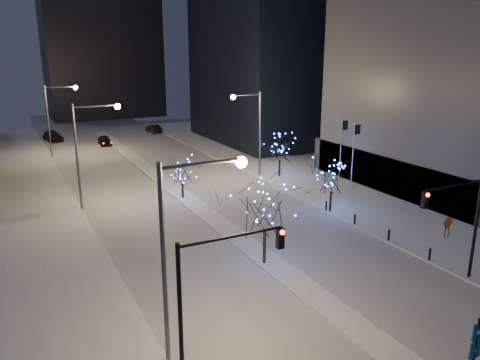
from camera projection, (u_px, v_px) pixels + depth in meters
ground at (355, 328)px, 25.53m from camera, size 160.00×160.00×0.00m
road at (158, 177)px, 55.48m from camera, size 20.00×130.00×0.02m
median at (172, 188)px, 51.18m from camera, size 2.00×80.00×0.15m
east_sidewalk at (339, 193)px, 49.25m from camera, size 10.00×90.00×0.15m
west_sidewalk at (44, 243)px, 36.45m from camera, size 8.00×90.00×0.15m
plinth at (478, 160)px, 55.40m from camera, size 30.00×24.00×4.00m
horizon_block at (99, 19)px, 101.24m from camera, size 24.00×14.00×42.00m
street_lamp_w_near at (185, 233)px, 21.54m from camera, size 4.40×0.56×10.00m
street_lamp_w_mid at (88, 142)px, 42.94m from camera, size 4.40×0.56×10.00m
street_lamp_w_far at (55, 111)px, 64.33m from camera, size 4.40×0.56×10.00m
street_lamp_east at (253, 123)px, 53.91m from camera, size 3.90×0.56×10.00m
traffic_signal_west at (213, 284)px, 20.52m from camera, size 5.26×0.43×7.00m
traffic_signal_east at (462, 215)px, 29.04m from camera, size 5.26×0.43×7.00m
flagpoles at (347, 156)px, 44.90m from camera, size 1.35×2.60×8.00m
bollards at (371, 227)px, 38.43m from camera, size 0.16×12.16×0.90m
car_near at (105, 140)px, 74.01m from camera, size 1.92×4.42×1.48m
car_mid at (154, 129)px, 85.16m from camera, size 2.00×4.56×1.46m
car_far at (53, 136)px, 77.41m from camera, size 3.08×5.67×1.56m
holiday_tree_median_near at (265, 207)px, 31.90m from camera, size 5.57×5.57×6.41m
holiday_tree_median_far at (182, 172)px, 46.79m from camera, size 3.55×3.55×4.16m
holiday_tree_plaza_near at (332, 177)px, 42.75m from camera, size 3.79×3.79×4.87m
holiday_tree_plaza_far at (280, 147)px, 54.71m from camera, size 4.45×4.45×5.35m
wayfinding_sign at (475, 346)px, 20.43m from camera, size 0.63×0.12×3.54m
construction_sign at (448, 225)px, 37.12m from camera, size 1.11×0.06×1.83m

